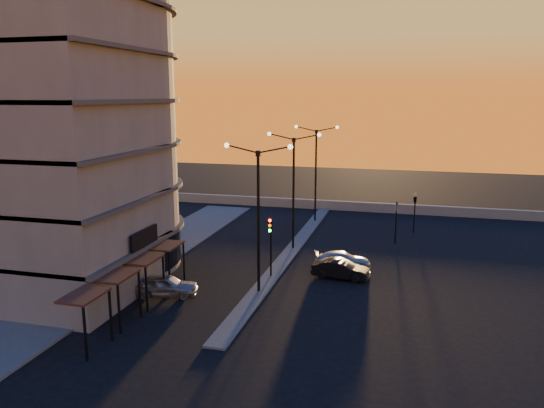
{
  "coord_description": "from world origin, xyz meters",
  "views": [
    {
      "loc": [
        9.01,
        -30.69,
        12.38
      ],
      "look_at": [
        -1.0,
        7.08,
        4.31
      ],
      "focal_mm": 35.0,
      "sensor_mm": 36.0,
      "label": 1
    }
  ],
  "objects": [
    {
      "name": "ground",
      "position": [
        0.0,
        0.0,
        0.0
      ],
      "size": [
        120.0,
        120.0,
        0.0
      ],
      "primitive_type": "plane",
      "color": "black",
      "rests_on": "ground"
    },
    {
      "name": "sidewalk_west",
      "position": [
        -10.5,
        4.0,
        0.06
      ],
      "size": [
        5.0,
        40.0,
        0.12
      ],
      "primitive_type": "cube",
      "color": "#494947",
      "rests_on": "ground"
    },
    {
      "name": "median",
      "position": [
        0.0,
        10.0,
        0.06
      ],
      "size": [
        1.2,
        36.0,
        0.12
      ],
      "primitive_type": "cube",
      "color": "#494947",
      "rests_on": "ground"
    },
    {
      "name": "parapet",
      "position": [
        2.0,
        26.0,
        0.5
      ],
      "size": [
        44.0,
        0.5,
        1.0
      ],
      "primitive_type": "cube",
      "color": "slate",
      "rests_on": "ground"
    },
    {
      "name": "building",
      "position": [
        -14.0,
        0.03,
        11.91
      ],
      "size": [
        14.35,
        17.08,
        25.0
      ],
      "color": "slate",
      "rests_on": "ground"
    },
    {
      "name": "streetlamp_near",
      "position": [
        0.0,
        0.0,
        5.59
      ],
      "size": [
        4.32,
        0.32,
        9.51
      ],
      "color": "black",
      "rests_on": "ground"
    },
    {
      "name": "streetlamp_mid",
      "position": [
        0.0,
        10.0,
        5.59
      ],
      "size": [
        4.32,
        0.32,
        9.51
      ],
      "color": "black",
      "rests_on": "ground"
    },
    {
      "name": "streetlamp_far",
      "position": [
        0.0,
        20.0,
        5.59
      ],
      "size": [
        4.32,
        0.32,
        9.51
      ],
      "color": "black",
      "rests_on": "ground"
    },
    {
      "name": "traffic_light_main",
      "position": [
        0.0,
        2.87,
        2.89
      ],
      "size": [
        0.28,
        0.44,
        4.25
      ],
      "color": "black",
      "rests_on": "ground"
    },
    {
      "name": "signal_east_a",
      "position": [
        8.0,
        14.0,
        1.93
      ],
      "size": [
        0.13,
        0.16,
        3.6
      ],
      "color": "black",
      "rests_on": "ground"
    },
    {
      "name": "signal_east_b",
      "position": [
        9.5,
        18.0,
        3.1
      ],
      "size": [
        0.42,
        1.99,
        3.6
      ],
      "color": "black",
      "rests_on": "ground"
    },
    {
      "name": "car_hatchback",
      "position": [
        -5.51,
        -2.05,
        0.69
      ],
      "size": [
        4.32,
        2.49,
        1.38
      ],
      "primitive_type": "imported",
      "rotation": [
        0.0,
        0.0,
        1.79
      ],
      "color": "gray",
      "rests_on": "ground"
    },
    {
      "name": "car_sedan",
      "position": [
        4.67,
        4.04,
        0.64
      ],
      "size": [
        4.02,
        1.72,
        1.29
      ],
      "primitive_type": "imported",
      "rotation": [
        0.0,
        0.0,
        1.48
      ],
      "color": "black",
      "rests_on": "ground"
    },
    {
      "name": "car_wagon",
      "position": [
        4.52,
        6.32,
        0.59
      ],
      "size": [
        4.3,
        2.51,
        1.17
      ],
      "primitive_type": "imported",
      "rotation": [
        0.0,
        0.0,
        1.8
      ],
      "color": "#A6A9AE",
      "rests_on": "ground"
    }
  ]
}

